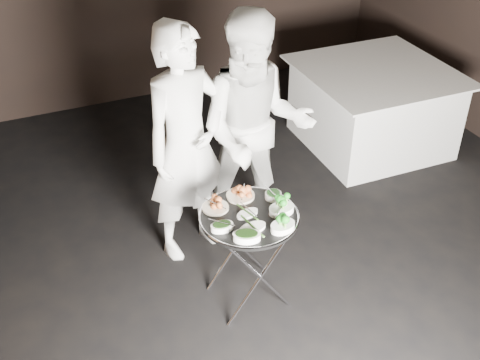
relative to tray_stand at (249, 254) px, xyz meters
name	(u,v)px	position (x,y,z in m)	size (l,w,h in m)	color
floor	(272,286)	(0.22, 0.05, -0.44)	(6.00, 7.00, 0.05)	black
tray_stand	(249,254)	(0.00, 0.00, 0.00)	(0.50, 0.43, 0.74)	silver
serving_tray	(249,217)	(0.00, 0.00, 0.33)	(0.68, 0.68, 0.04)	black
potato_plate_a	(215,205)	(-0.18, 0.17, 0.37)	(0.19, 0.19, 0.07)	beige
potato_plate_b	(240,193)	(0.04, 0.22, 0.37)	(0.20, 0.20, 0.07)	beige
greens_bowl	(273,194)	(0.24, 0.12, 0.37)	(0.12, 0.12, 0.07)	white
asparagus_plate_a	(247,213)	(-0.01, 0.02, 0.35)	(0.18, 0.13, 0.03)	white
asparagus_plate_b	(252,227)	(-0.04, -0.14, 0.36)	(0.21, 0.14, 0.04)	white
spinach_bowl_a	(222,226)	(-0.22, -0.06, 0.37)	(0.16, 0.11, 0.06)	white
spinach_bowl_b	(247,235)	(-0.12, -0.22, 0.37)	(0.21, 0.17, 0.07)	white
broccoli_bowl_a	(282,208)	(0.22, -0.05, 0.37)	(0.19, 0.15, 0.08)	white
broccoli_bowl_b	(283,225)	(0.14, -0.22, 0.37)	(0.20, 0.16, 0.07)	white
serving_utensils	(247,204)	(0.02, 0.07, 0.39)	(0.58, 0.41, 0.01)	silver
waiter_left	(186,145)	(-0.17, 0.74, 0.53)	(0.69, 0.45, 1.88)	silver
waiter_right	(256,130)	(0.39, 0.73, 0.53)	(0.91, 0.71, 1.88)	silver
dining_table	(373,107)	(2.08, 1.52, 0.00)	(1.43, 1.43, 0.81)	silver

